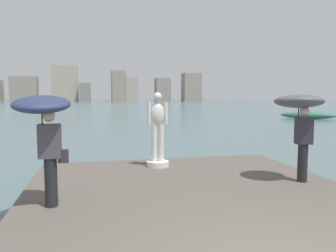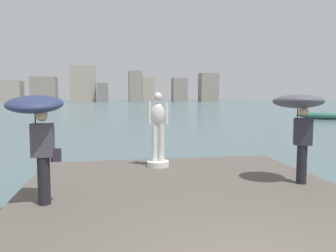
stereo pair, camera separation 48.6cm
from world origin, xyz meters
name	(u,v)px [view 1 (the left image)]	position (x,y,z in m)	size (l,w,h in m)	color
ground_plane	(110,114)	(0.00, 40.00, 0.00)	(400.00, 400.00, 0.00)	#4C666B
pier	(219,228)	(0.00, 2.07, 0.20)	(6.88, 10.14, 0.40)	#564F47
statue_white_figure	(158,135)	(-0.25, 6.06, 1.28)	(0.62, 0.62, 2.07)	silver
onlooker_left	(44,119)	(-2.82, 3.22, 1.97)	(1.00, 1.03, 2.04)	black
onlooker_right	(300,111)	(2.62, 3.79, 2.04)	(1.45, 1.45, 2.03)	black
boat_near	(307,115)	(19.51, 26.97, 0.36)	(4.68, 4.52, 0.72)	#336B5B
distant_skyline	(90,88)	(-3.15, 130.57, 5.29)	(85.23, 13.11, 13.98)	#A89989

